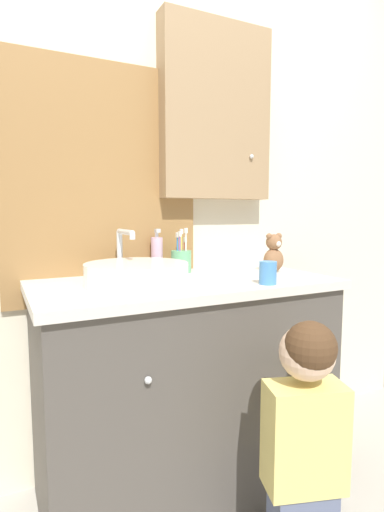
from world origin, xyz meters
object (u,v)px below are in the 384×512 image
(toothbrush_holder, at_px, (181,260))
(soap_dispenser, at_px, (157,254))
(sink_basin, at_px, (136,273))
(child_figure, at_px, (305,435))
(teddy_bear, at_px, (274,254))
(drinking_cup, at_px, (268,273))

(toothbrush_holder, relative_size, soap_dispenser, 1.02)
(sink_basin, distance_m, soap_dispenser, 0.31)
(child_figure, xyz_separation_m, teddy_bear, (0.30, 0.55, 0.50))
(child_figure, bearing_deg, toothbrush_holder, 96.73)
(child_figure, height_order, teddy_bear, teddy_bear)
(drinking_cup, bearing_deg, soap_dispenser, 119.50)
(toothbrush_holder, distance_m, child_figure, 0.86)
(sink_basin, xyz_separation_m, teddy_bear, (0.65, 0.03, 0.04))
(child_figure, height_order, drinking_cup, drinking_cup)
(soap_dispenser, height_order, drinking_cup, soap_dispenser)
(teddy_bear, distance_m, drinking_cup, 0.33)
(sink_basin, bearing_deg, soap_dispenser, 54.23)
(soap_dispenser, bearing_deg, child_figure, -76.75)
(soap_dispenser, height_order, child_figure, soap_dispenser)
(toothbrush_holder, distance_m, teddy_bear, 0.42)
(toothbrush_holder, bearing_deg, teddy_bear, -23.83)
(toothbrush_holder, bearing_deg, soap_dispenser, 152.34)
(child_figure, xyz_separation_m, drinking_cup, (0.08, 0.31, 0.46))
(sink_basin, distance_m, teddy_bear, 0.66)
(child_figure, relative_size, teddy_bear, 4.85)
(toothbrush_holder, xyz_separation_m, teddy_bear, (0.38, -0.17, 0.03))
(child_figure, bearing_deg, soap_dispenser, 103.25)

